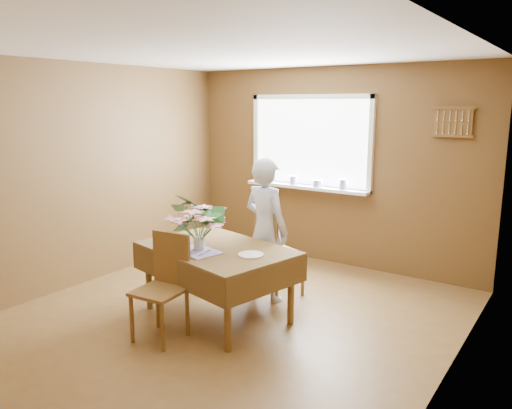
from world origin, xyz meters
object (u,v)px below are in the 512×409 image
Objects in this scene: seated_woman at (266,230)px; flower_bouquet at (199,220)px; dining_table at (217,255)px; chair_far at (274,249)px; chair_near at (165,281)px.

flower_bouquet is (-0.22, -0.81, 0.24)m from seated_woman.
dining_table is 1.70× the size of chair_far.
dining_table is 0.41m from flower_bouquet.
dining_table is at bearing 87.82° from seated_woman.
chair_near is 0.62× the size of seated_woman.
flower_bouquet is at bearing -104.31° from dining_table.
dining_table is at bearing 100.40° from chair_far.
seated_woman reaches higher than dining_table.
chair_near is at bearing -95.25° from flower_bouquet.
seated_woman reaches higher than chair_near.
seated_woman is (-0.02, -0.13, 0.24)m from chair_far.
flower_bouquet is (-0.24, -0.94, 0.47)m from chair_far.
dining_table is 0.68m from seated_woman.
chair_near reaches higher than dining_table.
seated_woman reaches higher than flower_bouquet.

